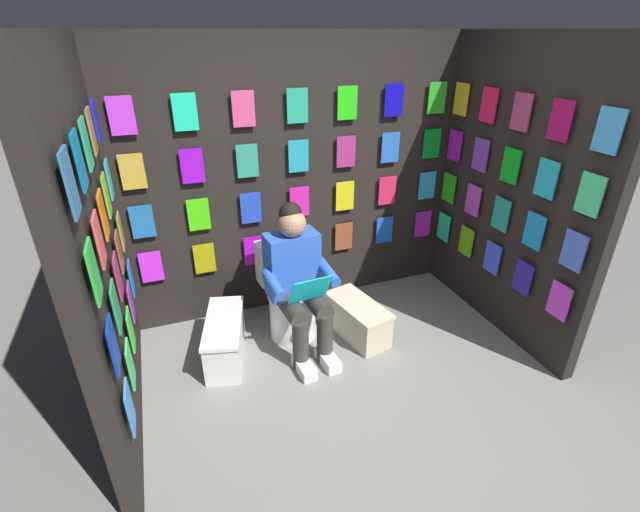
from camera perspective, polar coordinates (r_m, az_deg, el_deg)
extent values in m
plane|color=gray|center=(3.07, 8.54, -22.03)|extent=(30.00, 30.00, 0.00)
cube|color=black|center=(3.84, -3.11, 9.63)|extent=(3.00, 0.10, 2.31)
cube|color=#DA2BEC|center=(3.82, -20.85, -1.32)|extent=(0.17, 0.01, 0.26)
cube|color=#9D980B|center=(3.82, -14.61, -0.32)|extent=(0.17, 0.01, 0.26)
cube|color=#B40FC8|center=(3.87, -8.46, 0.68)|extent=(0.17, 0.01, 0.26)
cube|color=#3BB5E5|center=(3.97, -2.53, 1.64)|extent=(0.17, 0.01, 0.26)
cube|color=brown|center=(4.10, 3.07, 2.52)|extent=(0.17, 0.01, 0.26)
cube|color=blue|center=(4.28, 8.27, 3.32)|extent=(0.17, 0.01, 0.26)
cube|color=#B819C0|center=(4.48, 13.03, 4.03)|extent=(0.17, 0.01, 0.26)
cube|color=#1E69AD|center=(3.66, -21.85, 4.09)|extent=(0.17, 0.01, 0.26)
cube|color=#43DB0E|center=(3.67, -15.32, 5.14)|extent=(0.17, 0.01, 0.26)
cube|color=blue|center=(3.72, -8.87, 6.11)|extent=(0.17, 0.01, 0.26)
cube|color=#DA1D96|center=(3.82, -2.65, 6.97)|extent=(0.17, 0.01, 0.26)
cube|color=yellow|center=(3.96, 3.21, 7.70)|extent=(0.17, 0.01, 0.26)
cube|color=#DE2353|center=(4.14, 8.63, 8.30)|extent=(0.17, 0.01, 0.26)
cube|color=#2BA2DC|center=(4.35, 13.57, 8.79)|extent=(0.17, 0.01, 0.26)
cube|color=gold|center=(3.54, -22.94, 9.94)|extent=(0.17, 0.01, 0.26)
cube|color=#9210E0|center=(3.54, -16.10, 11.03)|extent=(0.17, 0.01, 0.26)
cube|color=#2C9075|center=(3.60, -9.32, 11.95)|extent=(0.17, 0.01, 0.26)
cube|color=#1E9AB3|center=(3.70, -2.78, 12.69)|extent=(0.17, 0.01, 0.26)
cube|color=#9D2A77|center=(3.85, 3.36, 13.22)|extent=(0.17, 0.01, 0.26)
cube|color=blue|center=(4.03, 9.02, 13.59)|extent=(0.17, 0.01, 0.26)
cube|color=#0C9223|center=(4.25, 14.15, 13.81)|extent=(0.17, 0.01, 0.26)
cube|color=#C538DC|center=(3.46, -24.15, 16.12)|extent=(0.17, 0.01, 0.26)
cube|color=#1BE5AA|center=(3.46, -16.96, 17.26)|extent=(0.17, 0.01, 0.26)
cube|color=#DA457C|center=(3.52, -9.81, 18.13)|extent=(0.17, 0.01, 0.26)
cube|color=#21A181|center=(3.62, -2.93, 18.71)|extent=(0.17, 0.01, 0.26)
cube|color=#24D615|center=(3.77, 3.53, 19.03)|extent=(0.17, 0.01, 0.26)
cube|color=#110CBF|center=(3.96, 9.45, 19.12)|extent=(0.17, 0.01, 0.26)
cube|color=green|center=(4.18, 14.79, 19.04)|extent=(0.17, 0.01, 0.26)
cube|color=black|center=(3.83, 23.61, 7.33)|extent=(0.10, 1.74, 2.31)
cube|color=#1CDC8D|center=(4.46, 15.59, 3.60)|extent=(0.01, 0.17, 0.26)
cube|color=#5CAE17|center=(4.21, 18.27, 1.78)|extent=(0.01, 0.17, 0.26)
cube|color=blue|center=(3.98, 21.26, -0.26)|extent=(0.01, 0.17, 0.26)
cube|color=#2A1990|center=(3.76, 24.61, -2.55)|extent=(0.01, 0.17, 0.26)
cube|color=#CB35D5|center=(3.56, 28.37, -5.09)|extent=(0.01, 0.17, 0.26)
cube|color=#2B9E12|center=(4.33, 16.24, 8.37)|extent=(0.01, 0.17, 0.26)
cube|color=purple|center=(4.07, 19.06, 6.79)|extent=(0.01, 0.17, 0.26)
cube|color=teal|center=(3.83, 22.23, 4.97)|extent=(0.01, 0.17, 0.26)
cube|color=#1885D7|center=(3.60, 25.80, 2.91)|extent=(0.01, 0.17, 0.26)
cube|color=#4968DC|center=(3.39, 29.81, 0.56)|extent=(0.01, 0.17, 0.26)
cube|color=purple|center=(4.23, 16.93, 13.40)|extent=(0.01, 0.17, 0.26)
cube|color=purple|center=(3.96, 19.92, 12.10)|extent=(0.01, 0.17, 0.26)
cube|color=#0AA41E|center=(3.71, 23.30, 10.58)|extent=(0.01, 0.17, 0.26)
cube|color=#1FADC6|center=(3.48, 27.10, 8.81)|extent=(0.01, 0.17, 0.26)
cube|color=#41DD85|center=(3.26, 31.38, 6.74)|extent=(0.01, 0.17, 0.26)
cube|color=gold|center=(4.16, 17.69, 18.64)|extent=(0.01, 0.17, 0.26)
cube|color=#EC174E|center=(3.89, 20.87, 17.67)|extent=(0.01, 0.17, 0.26)
cube|color=#A1335D|center=(3.63, 24.46, 16.49)|extent=(0.01, 0.17, 0.26)
cube|color=#9A0E4B|center=(3.39, 28.52, 15.06)|extent=(0.01, 0.17, 0.26)
cube|color=#3B99D9|center=(3.17, 33.11, 13.34)|extent=(0.01, 0.17, 0.26)
cube|color=black|center=(2.85, -26.81, 0.21)|extent=(0.10, 1.74, 2.31)
cube|color=#3D85DC|center=(2.56, -23.23, -17.46)|extent=(0.01, 0.17, 0.26)
cube|color=#41D05A|center=(2.82, -23.18, -12.64)|extent=(0.01, 0.17, 0.26)
cube|color=#39DC41|center=(3.11, -23.14, -8.68)|extent=(0.01, 0.17, 0.26)
cube|color=purple|center=(3.40, -23.10, -5.39)|extent=(0.01, 0.17, 0.26)
cube|color=blue|center=(3.71, -23.07, -2.64)|extent=(0.01, 0.17, 0.26)
cube|color=#0C32A6|center=(2.31, -25.00, -10.39)|extent=(0.01, 0.17, 0.26)
cube|color=#269658|center=(2.61, -24.73, -5.91)|extent=(0.01, 0.17, 0.26)
cube|color=#AB2B55|center=(2.91, -24.52, -2.35)|extent=(0.01, 0.17, 0.26)
cube|color=#964934|center=(3.22, -24.35, 0.53)|extent=(0.01, 0.17, 0.26)
cube|color=olive|center=(3.55, -24.21, 2.89)|extent=(0.01, 0.17, 0.26)
cube|color=green|center=(2.12, -27.05, -1.84)|extent=(0.01, 0.17, 0.26)
cube|color=#F14D4D|center=(2.43, -26.50, 1.91)|extent=(0.01, 0.17, 0.26)
cube|color=orange|center=(2.76, -26.07, 4.79)|extent=(0.01, 0.17, 0.26)
cube|color=#73BB23|center=(3.09, -25.73, 7.06)|extent=(0.01, 0.17, 0.26)
cube|color=#2CACB3|center=(3.42, -25.45, 8.89)|extent=(0.01, 0.17, 0.26)
cube|color=teal|center=(1.98, -29.43, 8.19)|extent=(0.01, 0.17, 0.26)
cube|color=#086B9B|center=(2.31, -28.51, 10.73)|extent=(0.01, 0.17, 0.26)
cube|color=#23A86D|center=(2.65, -27.81, 12.63)|extent=(0.01, 0.17, 0.26)
cube|color=olive|center=(2.99, -27.26, 14.10)|extent=(0.01, 0.17, 0.26)
cube|color=#191ECA|center=(3.34, -26.82, 15.26)|extent=(0.01, 0.17, 0.26)
cylinder|color=white|center=(3.72, -3.52, -7.48)|extent=(0.38, 0.38, 0.40)
cylinder|color=white|center=(3.60, -3.62, -4.70)|extent=(0.41, 0.41, 0.02)
cube|color=white|center=(3.73, -5.19, -0.59)|extent=(0.39, 0.21, 0.36)
cylinder|color=white|center=(3.65, -4.70, -1.18)|extent=(0.39, 0.10, 0.39)
cube|color=blue|center=(3.44, -3.60, -1.10)|extent=(0.42, 0.25, 0.52)
sphere|color=tan|center=(3.26, -3.58, 4.17)|extent=(0.21, 0.21, 0.21)
sphere|color=black|center=(3.26, -3.81, 5.46)|extent=(0.17, 0.17, 0.17)
cylinder|color=#38332D|center=(3.44, -0.67, -5.79)|extent=(0.18, 0.41, 0.15)
cylinder|color=#38332D|center=(3.37, -3.78, -6.56)|extent=(0.18, 0.41, 0.15)
cylinder|color=#38332D|center=(3.44, 0.62, -10.45)|extent=(0.12, 0.12, 0.42)
cylinder|color=#38332D|center=(3.37, -2.50, -11.32)|extent=(0.12, 0.12, 0.42)
cube|color=white|center=(3.50, 1.05, -13.15)|extent=(0.13, 0.27, 0.09)
cube|color=white|center=(3.44, -2.04, -14.07)|extent=(0.13, 0.27, 0.09)
cylinder|color=blue|center=(3.39, 1.01, -2.04)|extent=(0.11, 0.32, 0.13)
cylinder|color=blue|center=(3.24, -6.00, -3.64)|extent=(0.11, 0.32, 0.13)
cube|color=#10CADC|center=(3.19, -1.28, -4.37)|extent=(0.31, 0.15, 0.23)
cube|color=beige|center=(3.75, 4.83, -8.29)|extent=(0.39, 0.63, 0.28)
cube|color=beige|center=(3.66, 4.92, -6.31)|extent=(0.41, 0.66, 0.03)
cube|color=white|center=(3.57, -12.06, -10.58)|extent=(0.41, 0.70, 0.32)
cube|color=white|center=(3.47, -12.34, -8.30)|extent=(0.43, 0.73, 0.03)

